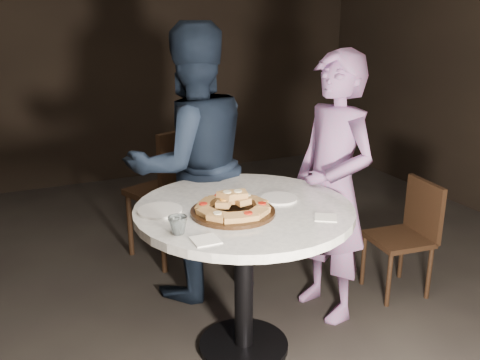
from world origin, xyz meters
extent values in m
plane|color=black|center=(0.00, 0.00, 0.00)|extent=(7.00, 7.00, 0.00)
cylinder|color=black|center=(0.09, 0.06, 0.02)|extent=(0.56, 0.56, 0.03)
cylinder|color=black|center=(0.09, 0.06, 0.43)|extent=(0.11, 0.11, 0.79)
cylinder|color=silver|center=(0.09, 0.06, 0.83)|extent=(1.26, 1.26, 0.05)
cylinder|color=black|center=(-0.01, 0.00, 0.87)|extent=(0.43, 0.43, 0.02)
cube|color=#A67640|center=(0.13, -0.06, 0.89)|extent=(0.09, 0.11, 0.04)
cylinder|color=red|center=(0.13, -0.06, 0.91)|extent=(0.05, 0.05, 0.01)
cube|color=#A67640|center=(0.14, 0.01, 0.89)|extent=(0.09, 0.11, 0.04)
cube|color=#A67640|center=(0.11, 0.08, 0.89)|extent=(0.11, 0.11, 0.04)
cylinder|color=beige|center=(0.11, 0.08, 0.91)|extent=(0.06, 0.06, 0.01)
cube|color=#A67640|center=(0.05, 0.13, 0.89)|extent=(0.11, 0.11, 0.04)
cube|color=#A67640|center=(-0.02, 0.14, 0.89)|extent=(0.09, 0.07, 0.04)
cylinder|color=red|center=(-0.02, 0.14, 0.91)|extent=(0.04, 0.04, 0.01)
cube|color=#A67640|center=(-0.09, 0.11, 0.89)|extent=(0.11, 0.11, 0.04)
cube|color=#A67640|center=(-0.14, 0.05, 0.89)|extent=(0.11, 0.11, 0.04)
cylinder|color=red|center=(-0.14, 0.05, 0.91)|extent=(0.06, 0.06, 0.01)
cube|color=#A67640|center=(-0.15, -0.02, 0.89)|extent=(0.09, 0.10, 0.04)
cube|color=#A67640|center=(-0.13, -0.09, 0.89)|extent=(0.11, 0.11, 0.04)
cylinder|color=beige|center=(-0.13, -0.09, 0.91)|extent=(0.06, 0.06, 0.01)
cube|color=#A67640|center=(-0.07, -0.14, 0.89)|extent=(0.10, 0.09, 0.04)
cube|color=#A67640|center=(0.01, -0.15, 0.89)|extent=(0.09, 0.08, 0.04)
cylinder|color=red|center=(0.01, -0.15, 0.91)|extent=(0.04, 0.04, 0.01)
cube|color=#A67640|center=(0.08, -0.12, 0.89)|extent=(0.11, 0.11, 0.04)
cube|color=#A67640|center=(0.04, -0.01, 0.92)|extent=(0.08, 0.10, 0.04)
cylinder|color=#2D6B1E|center=(0.04, -0.01, 0.94)|extent=(0.05, 0.05, 0.01)
cube|color=#A67640|center=(-0.01, 0.04, 0.92)|extent=(0.10, 0.11, 0.04)
cylinder|color=beige|center=(-0.01, 0.04, 0.94)|extent=(0.06, 0.06, 0.01)
cube|color=#A67640|center=(-0.05, 0.00, 0.92)|extent=(0.11, 0.11, 0.04)
cylinder|color=orange|center=(-0.05, 0.00, 0.94)|extent=(0.06, 0.06, 0.01)
cube|color=#A67640|center=(-0.03, 0.01, 0.95)|extent=(0.10, 0.11, 0.04)
cylinder|color=beige|center=(-0.03, 0.01, 0.97)|extent=(0.06, 0.06, 0.01)
cube|color=#A67640|center=(0.02, 0.00, 0.95)|extent=(0.10, 0.08, 0.04)
cylinder|color=beige|center=(0.02, 0.00, 0.97)|extent=(0.05, 0.05, 0.01)
cylinder|color=white|center=(-0.33, 0.17, 0.86)|extent=(0.23, 0.23, 0.01)
cylinder|color=white|center=(0.30, 0.08, 0.86)|extent=(0.25, 0.25, 0.01)
imported|color=silver|center=(-0.33, -0.13, 0.90)|extent=(0.11, 0.11, 0.08)
cube|color=white|center=(-0.25, -0.25, 0.86)|extent=(0.12, 0.12, 0.01)
cube|color=white|center=(0.38, -0.25, 0.86)|extent=(0.15, 0.15, 0.01)
cube|color=black|center=(0.06, 1.40, 0.52)|extent=(0.63, 0.63, 0.05)
cube|color=black|center=(0.15, 1.17, 0.78)|extent=(0.47, 0.22, 0.52)
cylinder|color=black|center=(0.18, 1.67, 0.26)|extent=(0.05, 0.05, 0.52)
cylinder|color=black|center=(-0.20, 1.52, 0.26)|extent=(0.05, 0.05, 0.52)
cylinder|color=black|center=(0.33, 1.28, 0.26)|extent=(0.05, 0.05, 0.52)
cylinder|color=black|center=(-0.05, 1.13, 0.26)|extent=(0.05, 0.05, 0.52)
cube|color=black|center=(1.28, 0.22, 0.38)|extent=(0.39, 0.39, 0.03)
cube|color=black|center=(1.46, 0.20, 0.57)|extent=(0.07, 0.36, 0.38)
cylinder|color=black|center=(1.15, 0.39, 0.19)|extent=(0.03, 0.03, 0.38)
cylinder|color=black|center=(1.12, 0.08, 0.19)|extent=(0.03, 0.03, 0.38)
cylinder|color=black|center=(1.45, 0.36, 0.19)|extent=(0.03, 0.03, 0.38)
cylinder|color=black|center=(1.42, 0.05, 0.19)|extent=(0.03, 0.03, 0.38)
imported|color=black|center=(0.06, 0.81, 0.88)|extent=(0.91, 0.74, 1.77)
imported|color=slate|center=(0.74, 0.22, 0.81)|extent=(0.46, 0.64, 1.63)
camera|label=1|loc=(-1.01, -2.29, 1.84)|focal=40.00mm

